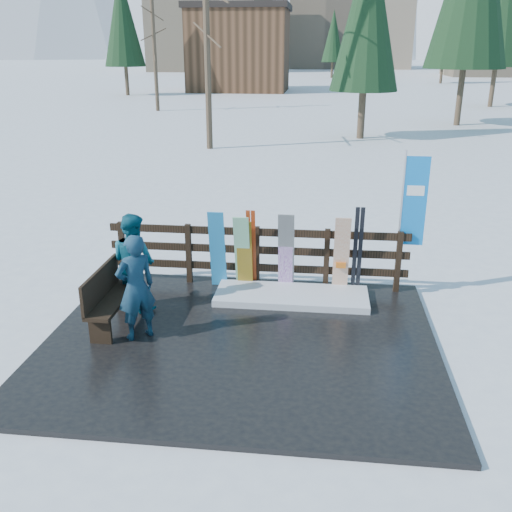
# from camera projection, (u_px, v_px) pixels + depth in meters

# --- Properties ---
(ground) EXTENTS (700.00, 700.00, 0.00)m
(ground) POSITION_uv_depth(u_px,v_px,m) (240.00, 344.00, 8.84)
(ground) COLOR white
(ground) RESTS_ON ground
(deck) EXTENTS (6.00, 5.00, 0.08)m
(deck) POSITION_uv_depth(u_px,v_px,m) (240.00, 342.00, 8.83)
(deck) COLOR black
(deck) RESTS_ON ground
(fence) EXTENTS (5.60, 0.10, 1.15)m
(fence) POSITION_uv_depth(u_px,v_px,m) (257.00, 252.00, 10.64)
(fence) COLOR black
(fence) RESTS_ON deck
(snow_patch) EXTENTS (2.72, 1.00, 0.12)m
(snow_patch) POSITION_uv_depth(u_px,v_px,m) (292.00, 296.00, 10.21)
(snow_patch) COLOR white
(snow_patch) RESTS_ON deck
(bench) EXTENTS (0.41, 1.50, 0.97)m
(bench) POSITION_uv_depth(u_px,v_px,m) (108.00, 296.00, 9.10)
(bench) COLOR black
(bench) RESTS_ON deck
(snowboard_0) EXTENTS (0.29, 0.30, 1.51)m
(snowboard_0) POSITION_uv_depth(u_px,v_px,m) (217.00, 250.00, 10.48)
(snowboard_0) COLOR #2484C3
(snowboard_0) RESTS_ON deck
(snowboard_1) EXTENTS (0.28, 0.41, 1.44)m
(snowboard_1) POSITION_uv_depth(u_px,v_px,m) (242.00, 252.00, 10.44)
(snowboard_1) COLOR white
(snowboard_1) RESTS_ON deck
(snowboard_2) EXTENTS (0.28, 0.26, 1.34)m
(snowboard_2) POSITION_uv_depth(u_px,v_px,m) (244.00, 255.00, 10.45)
(snowboard_2) COLOR yellow
(snowboard_2) RESTS_ON deck
(snowboard_3) EXTENTS (0.26, 0.32, 1.48)m
(snowboard_3) POSITION_uv_depth(u_px,v_px,m) (286.00, 253.00, 10.35)
(snowboard_3) COLOR white
(snowboard_3) RESTS_ON deck
(snowboard_4) EXTENTS (0.29, 0.37, 1.51)m
(snowboard_4) POSITION_uv_depth(u_px,v_px,m) (286.00, 252.00, 10.34)
(snowboard_4) COLOR black
(snowboard_4) RESTS_ON deck
(snowboard_5) EXTENTS (0.28, 0.30, 1.48)m
(snowboard_5) POSITION_uv_depth(u_px,v_px,m) (341.00, 255.00, 10.24)
(snowboard_5) COLOR white
(snowboard_5) RESTS_ON deck
(ski_pair_a) EXTENTS (0.16, 0.27, 1.54)m
(ski_pair_a) POSITION_uv_depth(u_px,v_px,m) (251.00, 249.00, 10.47)
(ski_pair_a) COLOR #AC3715
(ski_pair_a) RESTS_ON deck
(ski_pair_b) EXTENTS (0.17, 0.19, 1.65)m
(ski_pair_b) POSITION_uv_depth(u_px,v_px,m) (358.00, 250.00, 10.24)
(ski_pair_b) COLOR black
(ski_pair_b) RESTS_ON deck
(rental_flag) EXTENTS (0.45, 0.04, 2.60)m
(rental_flag) POSITION_uv_depth(u_px,v_px,m) (411.00, 207.00, 10.06)
(rental_flag) COLOR silver
(rental_flag) RESTS_ON deck
(person_front) EXTENTS (0.72, 0.70, 1.67)m
(person_front) POSITION_uv_depth(u_px,v_px,m) (136.00, 287.00, 8.62)
(person_front) COLOR navy
(person_front) RESTS_ON deck
(person_back) EXTENTS (1.02, 0.96, 1.68)m
(person_back) POSITION_uv_depth(u_px,v_px,m) (134.00, 261.00, 9.67)
(person_back) COLOR #10576D
(person_back) RESTS_ON deck
(resort_buildings) EXTENTS (73.00, 87.60, 22.60)m
(resort_buildings) POSITION_uv_depth(u_px,v_px,m) (328.00, 19.00, 113.02)
(resort_buildings) COLOR tan
(resort_buildings) RESTS_ON ground
(trees) EXTENTS (42.06, 68.81, 13.29)m
(trees) POSITION_uv_depth(u_px,v_px,m) (348.00, 30.00, 52.10)
(trees) COLOR #382B1E
(trees) RESTS_ON ground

